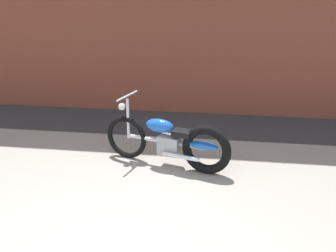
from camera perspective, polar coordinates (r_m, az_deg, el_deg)
sidewalk_slab at (r=5.47m, az=-3.03°, el=-8.34°), size 36.00×3.50×0.01m
motorcycle_blue at (r=5.78m, az=0.93°, el=-2.35°), size 1.95×0.80×1.03m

